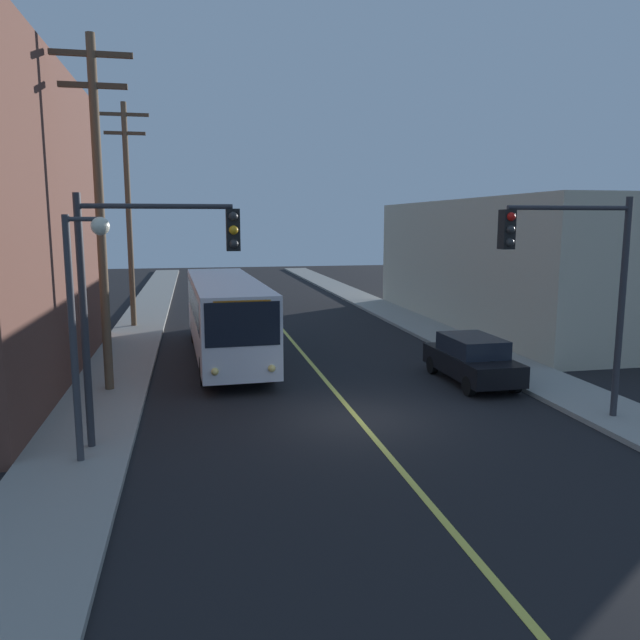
# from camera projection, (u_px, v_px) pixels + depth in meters

# --- Properties ---
(ground_plane) EXTENTS (120.00, 120.00, 0.00)m
(ground_plane) POSITION_uv_depth(u_px,v_px,m) (357.00, 418.00, 17.37)
(ground_plane) COLOR black
(sidewalk_left) EXTENTS (2.50, 90.00, 0.15)m
(sidewalk_left) POSITION_uv_depth(u_px,v_px,m) (127.00, 354.00, 25.59)
(sidewalk_left) COLOR gray
(sidewalk_left) RESTS_ON ground
(sidewalk_right) EXTENTS (2.50, 90.00, 0.15)m
(sidewalk_right) POSITION_uv_depth(u_px,v_px,m) (452.00, 340.00, 28.48)
(sidewalk_right) COLOR gray
(sidewalk_right) RESTS_ON ground
(lane_stripe_center) EXTENTS (0.16, 60.00, 0.01)m
(lane_stripe_center) POSITION_uv_depth(u_px,v_px,m) (282.00, 329.00, 31.88)
(lane_stripe_center) COLOR #D8CC4C
(lane_stripe_center) RESTS_ON ground
(building_right_warehouse) EXTENTS (12.00, 20.97, 6.61)m
(building_right_warehouse) POSITION_uv_depth(u_px,v_px,m) (547.00, 262.00, 33.52)
(building_right_warehouse) COLOR beige
(building_right_warehouse) RESTS_ON ground
(city_bus) EXTENTS (2.99, 12.23, 3.20)m
(city_bus) POSITION_uv_depth(u_px,v_px,m) (226.00, 314.00, 24.89)
(city_bus) COLOR silver
(city_bus) RESTS_ON ground
(parked_car_black) EXTENTS (1.86, 4.42, 1.62)m
(parked_car_black) POSITION_uv_depth(u_px,v_px,m) (472.00, 359.00, 21.12)
(parked_car_black) COLOR black
(parked_car_black) RESTS_ON ground
(utility_pole_near) EXTENTS (2.40, 0.28, 10.89)m
(utility_pole_near) POSITION_uv_depth(u_px,v_px,m) (99.00, 202.00, 18.98)
(utility_pole_near) COLOR brown
(utility_pole_near) RESTS_ON sidewalk_left
(utility_pole_mid) EXTENTS (2.40, 0.28, 11.21)m
(utility_pole_mid) POSITION_uv_depth(u_px,v_px,m) (128.00, 206.00, 31.16)
(utility_pole_mid) COLOR brown
(utility_pole_mid) RESTS_ON sidewalk_left
(traffic_signal_left_corner) EXTENTS (3.75, 0.48, 6.00)m
(traffic_signal_left_corner) POSITION_uv_depth(u_px,v_px,m) (150.00, 273.00, 14.47)
(traffic_signal_left_corner) COLOR #2D2D33
(traffic_signal_left_corner) RESTS_ON sidewalk_left
(traffic_signal_right_corner) EXTENTS (3.75, 0.48, 6.00)m
(traffic_signal_right_corner) POSITION_uv_depth(u_px,v_px,m) (574.00, 267.00, 16.20)
(traffic_signal_right_corner) COLOR #2D2D33
(traffic_signal_right_corner) RESTS_ON sidewalk_right
(street_lamp_left) EXTENTS (0.98, 0.40, 5.50)m
(street_lamp_left) POSITION_uv_depth(u_px,v_px,m) (82.00, 303.00, 13.42)
(street_lamp_left) COLOR #38383D
(street_lamp_left) RESTS_ON sidewalk_left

